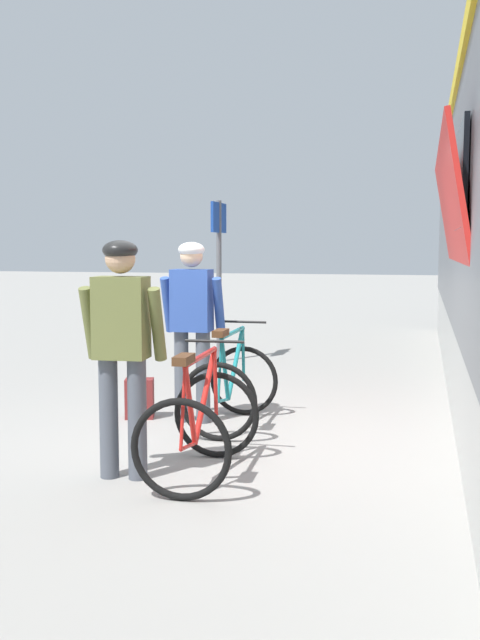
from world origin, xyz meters
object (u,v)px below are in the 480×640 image
backpack_on_platform (140,398)px  cyclist_near_in_blue (192,315)px  bicycle_near_teal (232,386)px  cyclist_far_in_olive (122,337)px  bicycle_far_red (200,425)px  platform_sign_post (219,253)px

backpack_on_platform → cyclist_near_in_blue: bearing=-17.4°
cyclist_near_in_blue → bicycle_near_teal: cyclist_near_in_blue is taller
cyclist_far_in_olive → bicycle_near_teal: cyclist_far_in_olive is taller
bicycle_near_teal → backpack_on_platform: 1.02m
cyclist_near_in_blue → bicycle_near_teal: 0.79m
cyclist_near_in_blue → bicycle_far_red: (0.59, -1.61, -0.65)m
cyclist_far_in_olive → bicycle_far_red: bearing=14.8°
cyclist_far_in_olive → bicycle_near_teal: 1.81m
backpack_on_platform → platform_sign_post: bearing=77.1°
cyclist_far_in_olive → bicycle_near_teal: (0.39, 1.65, -0.65)m
cyclist_far_in_olive → backpack_on_platform: 2.06m
cyclist_near_in_blue → bicycle_near_teal: (0.43, -0.11, -0.65)m
bicycle_far_red → platform_sign_post: size_ratio=0.46×
cyclist_far_in_olive → platform_sign_post: size_ratio=0.73×
bicycle_near_teal → cyclist_near_in_blue: bearing=165.6°
cyclist_near_in_blue → platform_sign_post: size_ratio=0.73×
cyclist_near_in_blue → cyclist_far_in_olive: same height
cyclist_far_in_olive → backpack_on_platform: cyclist_far_in_olive is taller
bicycle_far_red → cyclist_far_in_olive: bearing=-165.2°
cyclist_near_in_blue → platform_sign_post: platform_sign_post is taller
cyclist_near_in_blue → bicycle_far_red: bearing=-69.9°
bicycle_far_red → platform_sign_post: (-1.37, 5.26, 1.22)m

